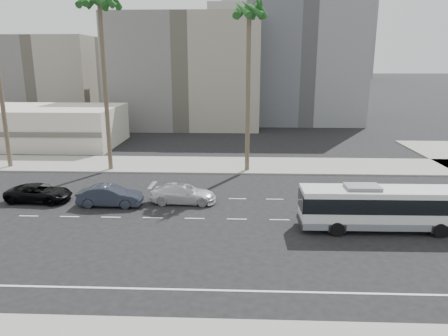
# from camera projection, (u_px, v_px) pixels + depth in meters

# --- Properties ---
(ground) EXTENTS (700.00, 700.00, 0.00)m
(ground) POSITION_uv_depth(u_px,v_px,m) (280.00, 220.00, 29.43)
(ground) COLOR black
(ground) RESTS_ON ground
(sidewalk_north) EXTENTS (120.00, 7.00, 0.15)m
(sidewalk_north) POSITION_uv_depth(u_px,v_px,m) (267.00, 165.00, 44.41)
(sidewalk_north) COLOR gray
(sidewalk_north) RESTS_ON ground
(commercial_low) EXTENTS (22.00, 12.16, 5.00)m
(commercial_low) POSITION_uv_depth(u_px,v_px,m) (34.00, 126.00, 55.14)
(commercial_low) COLOR beige
(commercial_low) RESTS_ON ground
(midrise_beige_west) EXTENTS (24.00, 18.00, 18.00)m
(midrise_beige_west) POSITION_uv_depth(u_px,v_px,m) (187.00, 72.00, 71.21)
(midrise_beige_west) COLOR slate
(midrise_beige_west) RESTS_ON ground
(midrise_gray_center) EXTENTS (20.00, 20.00, 26.00)m
(midrise_gray_center) POSITION_uv_depth(u_px,v_px,m) (301.00, 48.00, 76.20)
(midrise_gray_center) COLOR slate
(midrise_gray_center) RESTS_ON ground
(midrise_beige_far) EXTENTS (18.00, 16.00, 15.00)m
(midrise_beige_far) POSITION_uv_depth(u_px,v_px,m) (51.00, 79.00, 77.44)
(midrise_beige_far) COLOR slate
(midrise_beige_far) RESTS_ON ground
(civic_tower) EXTENTS (42.00, 42.00, 129.00)m
(civic_tower) POSITION_uv_depth(u_px,v_px,m) (243.00, 14.00, 261.76)
(civic_tower) COLOR #BCB8AE
(civic_tower) RESTS_ON ground
(highrise_right) EXTENTS (26.00, 26.00, 70.00)m
(highrise_right) POSITION_uv_depth(u_px,v_px,m) (325.00, 17.00, 241.52)
(highrise_right) COLOR slate
(highrise_right) RESTS_ON ground
(highrise_far) EXTENTS (22.00, 22.00, 60.00)m
(highrise_far) POSITION_uv_depth(u_px,v_px,m) (354.00, 30.00, 270.82)
(highrise_far) COLOR slate
(highrise_far) RESTS_ON ground
(city_bus) EXTENTS (10.64, 2.60, 3.05)m
(city_bus) POSITION_uv_depth(u_px,v_px,m) (382.00, 207.00, 27.35)
(city_bus) COLOR silver
(city_bus) RESTS_ON ground
(car_a) EXTENTS (2.27, 5.25, 1.50)m
(car_a) POSITION_uv_depth(u_px,v_px,m) (183.00, 193.00, 32.83)
(car_a) COLOR silver
(car_a) RESTS_ON ground
(car_b) EXTENTS (1.79, 4.90, 1.60)m
(car_b) POSITION_uv_depth(u_px,v_px,m) (110.00, 196.00, 32.13)
(car_b) COLOR #222733
(car_b) RESTS_ON ground
(car_c) EXTENTS (2.66, 5.20, 1.41)m
(car_c) POSITION_uv_depth(u_px,v_px,m) (39.00, 193.00, 33.12)
(car_c) COLOR black
(car_c) RESTS_ON ground
(palm_near) EXTENTS (4.92, 4.92, 16.58)m
(palm_near) POSITION_uv_depth(u_px,v_px,m) (249.00, 14.00, 38.67)
(palm_near) COLOR brown
(palm_near) RESTS_ON ground
(palm_mid) EXTENTS (5.74, 5.74, 17.71)m
(palm_mid) POSITION_uv_depth(u_px,v_px,m) (99.00, 4.00, 38.80)
(palm_mid) COLOR brown
(palm_mid) RESTS_ON ground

